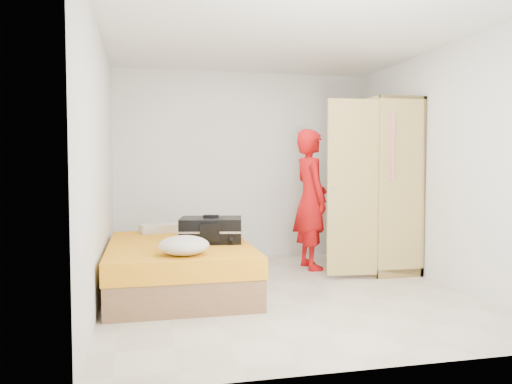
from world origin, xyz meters
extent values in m
plane|color=beige|center=(0.00, 0.00, 0.00)|extent=(4.00, 4.00, 0.00)
plane|color=white|center=(0.00, 0.00, 2.60)|extent=(4.00, 4.00, 0.00)
cube|color=white|center=(0.00, 2.00, 1.30)|extent=(3.60, 0.02, 2.60)
cube|color=white|center=(0.00, -2.00, 1.30)|extent=(3.60, 0.02, 2.60)
cube|color=white|center=(-1.80, 0.00, 1.30)|extent=(0.02, 4.00, 2.60)
cube|color=white|center=(1.80, 0.00, 1.30)|extent=(0.02, 4.00, 2.60)
cube|color=olive|center=(-1.05, 0.32, 0.15)|extent=(1.40, 2.00, 0.30)
cube|color=orange|center=(-1.05, 0.32, 0.40)|extent=(1.42, 2.02, 0.20)
cube|color=tan|center=(1.77, 0.90, 1.05)|extent=(0.04, 1.20, 2.10)
cube|color=tan|center=(1.50, 0.32, 1.05)|extent=(0.58, 0.04, 2.10)
cube|color=tan|center=(1.50, 1.48, 1.05)|extent=(0.58, 0.04, 2.10)
cube|color=tan|center=(1.50, 0.90, 2.08)|extent=(0.58, 1.20, 0.04)
cube|color=#AC8349|center=(1.50, 0.90, 0.05)|extent=(0.58, 1.20, 0.10)
cube|color=tan|center=(1.23, 1.20, 1.05)|extent=(0.04, 0.59, 2.00)
cube|color=tan|center=(0.92, 0.37, 1.05)|extent=(0.59, 0.10, 2.00)
cylinder|color=#B2B2B7|center=(1.50, 0.90, 1.92)|extent=(0.02, 1.10, 0.02)
imported|color=red|center=(0.65, 1.06, 0.88)|extent=(0.45, 0.66, 1.75)
cube|color=black|center=(-0.71, 0.30, 0.63)|extent=(0.71, 0.56, 0.25)
cube|color=black|center=(-0.71, 0.30, 0.77)|extent=(0.17, 0.07, 0.03)
ellipsoid|color=silver|center=(-1.05, -0.41, 0.59)|extent=(0.46, 0.46, 0.17)
cube|color=silver|center=(-1.18, 1.17, 0.55)|extent=(0.58, 0.37, 0.10)
camera|label=1|loc=(-1.40, -4.90, 1.32)|focal=35.00mm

